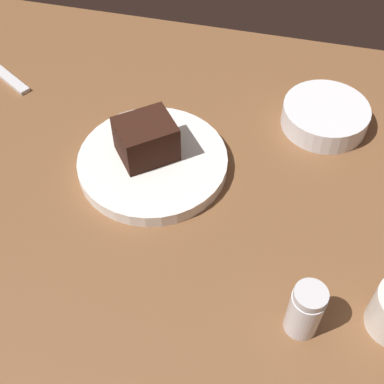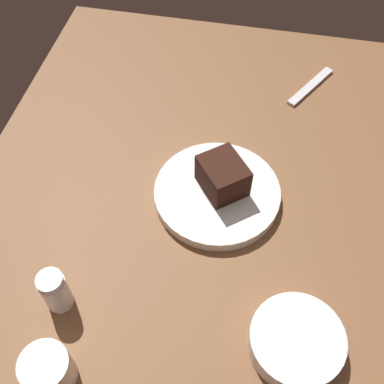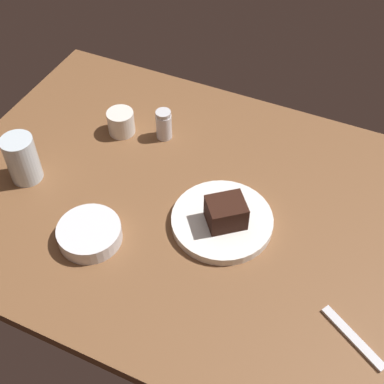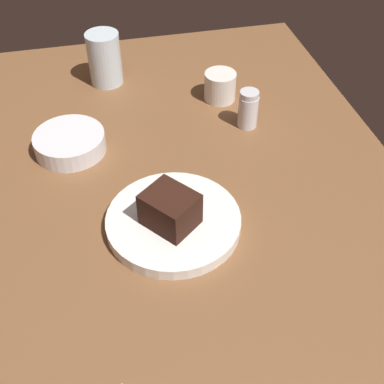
% 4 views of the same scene
% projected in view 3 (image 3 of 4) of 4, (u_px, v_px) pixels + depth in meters
% --- Properties ---
extents(dining_table, '(1.20, 0.84, 0.03)m').
position_uv_depth(dining_table, '(195.00, 207.00, 1.21)').
color(dining_table, brown).
rests_on(dining_table, ground).
extents(dessert_plate, '(0.23, 0.23, 0.02)m').
position_uv_depth(dessert_plate, '(222.00, 221.00, 1.14)').
color(dessert_plate, white).
rests_on(dessert_plate, dining_table).
extents(chocolate_cake_slice, '(0.11, 0.10, 0.06)m').
position_uv_depth(chocolate_cake_slice, '(226.00, 213.00, 1.11)').
color(chocolate_cake_slice, black).
rests_on(chocolate_cake_slice, dessert_plate).
extents(salt_shaker, '(0.04, 0.04, 0.08)m').
position_uv_depth(salt_shaker, '(164.00, 125.00, 1.32)').
color(salt_shaker, silver).
rests_on(salt_shaker, dining_table).
extents(water_glass, '(0.08, 0.08, 0.12)m').
position_uv_depth(water_glass, '(22.00, 159.00, 1.20)').
color(water_glass, silver).
rests_on(water_glass, dining_table).
extents(side_bowl, '(0.14, 0.14, 0.04)m').
position_uv_depth(side_bowl, '(90.00, 234.00, 1.11)').
color(side_bowl, silver).
rests_on(side_bowl, dining_table).
extents(coffee_cup, '(0.07, 0.07, 0.06)m').
position_uv_depth(coffee_cup, '(121.00, 122.00, 1.33)').
color(coffee_cup, silver).
rests_on(coffee_cup, dining_table).
extents(dessert_spoon, '(0.14, 0.09, 0.01)m').
position_uv_depth(dessert_spoon, '(353.00, 338.00, 0.97)').
color(dessert_spoon, silver).
rests_on(dessert_spoon, dining_table).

